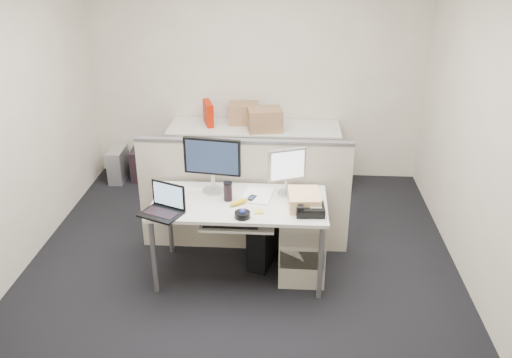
# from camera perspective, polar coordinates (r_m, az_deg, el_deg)

# --- Properties ---
(floor) EXTENTS (4.00, 4.50, 0.01)m
(floor) POSITION_cam_1_polar(r_m,az_deg,el_deg) (5.04, -1.64, -9.85)
(floor) COLOR black
(floor) RESTS_ON ground
(wall_back) EXTENTS (4.00, 0.02, 2.70)m
(wall_back) POSITION_cam_1_polar(r_m,az_deg,el_deg) (6.56, 0.00, 11.51)
(wall_back) COLOR beige
(wall_back) RESTS_ON ground
(wall_front) EXTENTS (4.00, 0.02, 2.70)m
(wall_front) POSITION_cam_1_polar(r_m,az_deg,el_deg) (2.44, -6.91, -13.57)
(wall_front) COLOR beige
(wall_front) RESTS_ON ground
(wall_left) EXTENTS (0.02, 4.50, 2.70)m
(wall_left) POSITION_cam_1_polar(r_m,az_deg,el_deg) (5.01, -25.38, 4.83)
(wall_left) COLOR beige
(wall_left) RESTS_ON ground
(wall_right) EXTENTS (0.02, 4.50, 2.70)m
(wall_right) POSITION_cam_1_polar(r_m,az_deg,el_deg) (4.67, 23.43, 3.87)
(wall_right) COLOR beige
(wall_right) RESTS_ON ground
(desk) EXTENTS (1.50, 0.75, 0.73)m
(desk) POSITION_cam_1_polar(r_m,az_deg,el_deg) (4.69, -1.74, -3.10)
(desk) COLOR silver
(desk) RESTS_ON floor
(keyboard_tray) EXTENTS (0.62, 0.32, 0.02)m
(keyboard_tray) POSITION_cam_1_polar(r_m,az_deg,el_deg) (4.55, -1.94, -4.65)
(keyboard_tray) COLOR silver
(keyboard_tray) RESTS_ON desk
(drawer_pedestal) EXTENTS (0.40, 0.55, 0.65)m
(drawer_pedestal) POSITION_cam_1_polar(r_m,az_deg,el_deg) (4.89, 4.84, -6.53)
(drawer_pedestal) COLOR #AFAC95
(drawer_pedestal) RESTS_ON floor
(cubicle_partition) EXTENTS (2.00, 0.06, 1.10)m
(cubicle_partition) POSITION_cam_1_polar(r_m,az_deg,el_deg) (5.14, -1.27, -1.91)
(cubicle_partition) COLOR beige
(cubicle_partition) RESTS_ON floor
(back_counter) EXTENTS (2.00, 0.60, 0.72)m
(back_counter) POSITION_cam_1_polar(r_m,az_deg,el_deg) (6.56, -0.17, 2.42)
(back_counter) COLOR #AFAC95
(back_counter) RESTS_ON floor
(monitor_main) EXTENTS (0.53, 0.26, 0.51)m
(monitor_main) POSITION_cam_1_polar(r_m,az_deg,el_deg) (4.74, -4.60, 1.42)
(monitor_main) COLOR black
(monitor_main) RESTS_ON desk
(monitor_small) EXTENTS (0.38, 0.28, 0.42)m
(monitor_small) POSITION_cam_1_polar(r_m,az_deg,el_deg) (4.71, 3.26, 0.73)
(monitor_small) COLOR #B7B7BC
(monitor_small) RESTS_ON desk
(laptop) EXTENTS (0.39, 0.35, 0.24)m
(laptop) POSITION_cam_1_polar(r_m,az_deg,el_deg) (4.46, -10.08, -2.38)
(laptop) COLOR black
(laptop) RESTS_ON desk
(trackball) EXTENTS (0.17, 0.17, 0.05)m
(trackball) POSITION_cam_1_polar(r_m,az_deg,el_deg) (4.40, -1.44, -3.78)
(trackball) COLOR black
(trackball) RESTS_ON desk
(desk_phone) EXTENTS (0.24, 0.20, 0.07)m
(desk_phone) POSITION_cam_1_polar(r_m,az_deg,el_deg) (4.47, 5.72, -3.23)
(desk_phone) COLOR black
(desk_phone) RESTS_ON desk
(paper_stack) EXTENTS (0.29, 0.35, 0.01)m
(paper_stack) POSITION_cam_1_polar(r_m,az_deg,el_deg) (4.75, 0.17, -1.75)
(paper_stack) COLOR white
(paper_stack) RESTS_ON desk
(sticky_pad) EXTENTS (0.09, 0.09, 0.01)m
(sticky_pad) POSITION_cam_1_polar(r_m,az_deg,el_deg) (4.48, 0.33, -3.44)
(sticky_pad) COLOR #DAC946
(sticky_pad) RESTS_ON desk
(travel_mug) EXTENTS (0.09, 0.09, 0.16)m
(travel_mug) POSITION_cam_1_polar(r_m,az_deg,el_deg) (4.65, -2.97, -1.38)
(travel_mug) COLOR black
(travel_mug) RESTS_ON desk
(banana) EXTENTS (0.18, 0.16, 0.04)m
(banana) POSITION_cam_1_polar(r_m,az_deg,el_deg) (4.60, -1.82, -2.46)
(banana) COLOR gold
(banana) RESTS_ON desk
(cellphone) EXTENTS (0.10, 0.13, 0.02)m
(cellphone) POSITION_cam_1_polar(r_m,az_deg,el_deg) (4.69, -0.48, -2.06)
(cellphone) COLOR black
(cellphone) RESTS_ON desk
(manila_folders) EXTENTS (0.28, 0.35, 0.12)m
(manila_folders) POSITION_cam_1_polar(r_m,az_deg,el_deg) (4.57, 5.07, -2.18)
(manila_folders) COLOR #E8BE85
(manila_folders) RESTS_ON desk
(keyboard) EXTENTS (0.46, 0.17, 0.03)m
(keyboard) POSITION_cam_1_polar(r_m,az_deg,el_deg) (4.51, -2.63, -4.62)
(keyboard) COLOR black
(keyboard) RESTS_ON keyboard_tray
(pc_tower_desk) EXTENTS (0.30, 0.48, 0.42)m
(pc_tower_desk) POSITION_cam_1_polar(r_m,az_deg,el_deg) (5.07, 0.79, -6.65)
(pc_tower_desk) COLOR black
(pc_tower_desk) RESTS_ON floor
(pc_tower_spare_dark) EXTENTS (0.19, 0.42, 0.38)m
(pc_tower_spare_dark) POSITION_cam_1_polar(r_m,az_deg,el_deg) (6.96, -12.12, 1.68)
(pc_tower_spare_dark) COLOR black
(pc_tower_spare_dark) RESTS_ON floor
(pc_tower_spare_silver) EXTENTS (0.18, 0.44, 0.41)m
(pc_tower_spare_silver) POSITION_cam_1_polar(r_m,az_deg,el_deg) (6.96, -14.28, 1.54)
(pc_tower_spare_silver) COLOR #B7B7BC
(pc_tower_spare_silver) RESTS_ON floor
(cardboard_box_left) EXTENTS (0.37, 0.29, 0.26)m
(cardboard_box_left) POSITION_cam_1_polar(r_m,az_deg,el_deg) (6.52, -1.31, 6.86)
(cardboard_box_left) COLOR olive
(cardboard_box_left) RESTS_ON back_counter
(cardboard_box_right) EXTENTS (0.43, 0.36, 0.28)m
(cardboard_box_right) POSITION_cam_1_polar(r_m,az_deg,el_deg) (6.27, 0.93, 6.19)
(cardboard_box_right) COLOR olive
(cardboard_box_right) RESTS_ON back_counter
(red_binder) EXTENTS (0.17, 0.32, 0.30)m
(red_binder) POSITION_cam_1_polar(r_m,az_deg,el_deg) (6.49, -5.04, 6.83)
(red_binder) COLOR #AE1903
(red_binder) RESTS_ON back_counter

